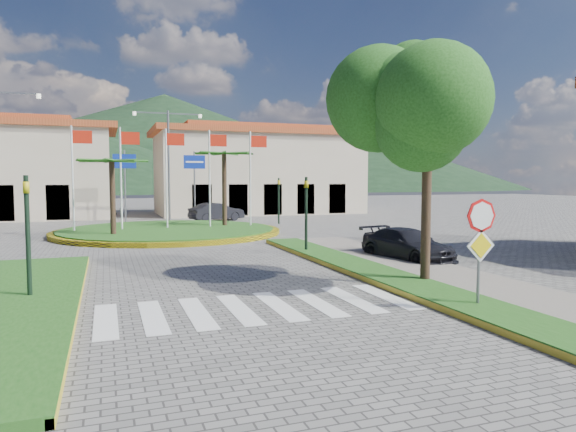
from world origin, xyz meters
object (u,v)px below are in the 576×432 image
object	(u,v)px
white_van	(17,213)
car_dark_a	(91,210)
car_dark_b	(217,212)
stop_sign	(480,235)
roundabout_island	(168,231)
deciduous_tree	(428,107)
car_side_right	(407,245)

from	to	relation	value
white_van	car_dark_a	distance (m)	5.30
car_dark_b	stop_sign	bearing A→B (deg)	163.97
roundabout_island	deciduous_tree	world-z (taller)	deciduous_tree
stop_sign	deciduous_tree	size ratio (longest dim) A/B	0.39
car_dark_a	car_side_right	xyz separation A→B (m)	(11.96, -26.24, -0.06)
car_dark_b	car_side_right	size ratio (longest dim) A/B	0.98
roundabout_island	deciduous_tree	distance (m)	18.55
deciduous_tree	white_van	distance (m)	34.87
car_dark_a	car_side_right	distance (m)	28.84
deciduous_tree	white_van	xyz separation A→B (m)	(-15.22, 31.03, -4.63)
car_dark_a	car_side_right	size ratio (longest dim) A/B	0.93
deciduous_tree	car_dark_b	bearing A→B (deg)	92.36
stop_sign	white_van	xyz separation A→B (m)	(-14.62, 34.07, -1.24)
white_van	car_side_right	world-z (taller)	car_side_right
roundabout_island	car_dark_a	world-z (taller)	roundabout_island
stop_sign	car_dark_b	size ratio (longest dim) A/B	0.65
deciduous_tree	car_side_right	xyz separation A→B (m)	(2.00, 4.07, -4.57)
deciduous_tree	roundabout_island	bearing A→B (deg)	107.91
roundabout_island	car_dark_b	xyz separation A→B (m)	(4.46, 8.08, 0.50)
stop_sign	roundabout_island	bearing A→B (deg)	103.73
car_dark_a	car_side_right	world-z (taller)	car_dark_a
stop_sign	car_dark_b	distance (m)	28.15
car_side_right	stop_sign	bearing A→B (deg)	-120.04
stop_sign	car_dark_a	size ratio (longest dim) A/B	0.68
stop_sign	car_side_right	xyz separation A→B (m)	(2.60, 7.11, -1.18)
white_van	stop_sign	bearing A→B (deg)	-167.15
stop_sign	car_side_right	size ratio (longest dim) A/B	0.63
car_dark_b	car_dark_a	bearing A→B (deg)	42.74
roundabout_island	car_dark_b	distance (m)	9.25
car_dark_a	deciduous_tree	bearing A→B (deg)	-164.97
car_side_right	car_dark_b	bearing A→B (deg)	88.26
stop_sign	white_van	distance (m)	37.09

